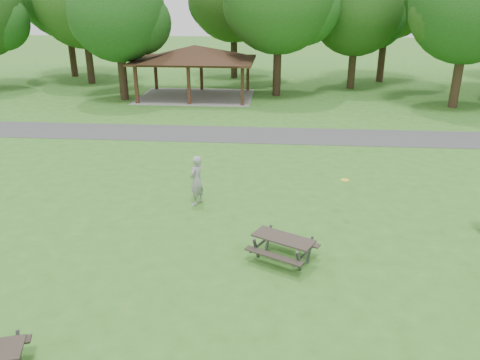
# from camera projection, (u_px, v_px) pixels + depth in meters

# --- Properties ---
(ground) EXTENTS (160.00, 160.00, 0.00)m
(ground) POSITION_uv_depth(u_px,v_px,m) (190.00, 278.00, 12.54)
(ground) COLOR #316E1F
(ground) RESTS_ON ground
(asphalt_path) EXTENTS (120.00, 3.20, 0.02)m
(asphalt_path) POSITION_uv_depth(u_px,v_px,m) (237.00, 134.00, 25.52)
(asphalt_path) COLOR #404042
(asphalt_path) RESTS_ON ground
(pavilion) EXTENTS (8.60, 7.01, 3.76)m
(pavilion) POSITION_uv_depth(u_px,v_px,m) (195.00, 55.00, 33.98)
(pavilion) COLOR #392014
(pavilion) RESTS_ON ground
(tree_row_c) EXTENTS (8.19, 7.80, 10.67)m
(tree_row_c) POSITION_uv_depth(u_px,v_px,m) (84.00, 3.00, 38.14)
(tree_row_c) COLOR black
(tree_row_c) RESTS_ON ground
(tree_row_d) EXTENTS (6.93, 6.60, 9.27)m
(tree_row_d) POSITION_uv_depth(u_px,v_px,m) (119.00, 16.00, 32.00)
(tree_row_d) COLOR black
(tree_row_d) RESTS_ON ground
(tree_row_e) EXTENTS (8.40, 8.00, 11.02)m
(tree_row_e) POSITION_uv_depth(u_px,v_px,m) (280.00, 0.00, 33.08)
(tree_row_e) COLOR black
(tree_row_e) RESTS_ON ground
(tree_row_f) EXTENTS (7.35, 7.00, 9.55)m
(tree_row_f) POSITION_uv_depth(u_px,v_px,m) (358.00, 13.00, 36.20)
(tree_row_f) COLOR #2F2115
(tree_row_f) RESTS_ON ground
(tree_row_g) EXTENTS (7.77, 7.40, 10.25)m
(tree_row_g) POSITION_uv_depth(u_px,v_px,m) (470.00, 8.00, 29.53)
(tree_row_g) COLOR #322216
(tree_row_g) RESTS_ON ground
(picnic_table_middle) EXTENTS (2.18, 2.03, 0.75)m
(picnic_table_middle) POSITION_uv_depth(u_px,v_px,m) (283.00, 243.00, 13.21)
(picnic_table_middle) COLOR #2F2822
(picnic_table_middle) RESTS_ON ground
(frisbee_in_flight) EXTENTS (0.28, 0.28, 0.02)m
(frisbee_in_flight) POSITION_uv_depth(u_px,v_px,m) (345.00, 180.00, 15.47)
(frisbee_in_flight) COLOR yellow
(frisbee_in_flight) RESTS_ON ground
(frisbee_thrower) EXTENTS (0.68, 0.79, 1.83)m
(frisbee_thrower) POSITION_uv_depth(u_px,v_px,m) (196.00, 180.00, 16.70)
(frisbee_thrower) COLOR #939396
(frisbee_thrower) RESTS_ON ground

